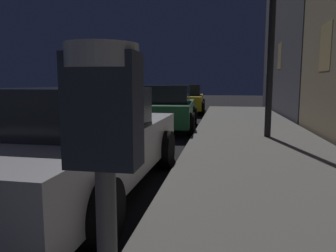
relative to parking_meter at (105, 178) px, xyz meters
The scene contains 4 objects.
parking_meter is the anchor object (origin of this frame).
car_silver 3.60m from the parking_meter, 117.02° to the left, with size 2.11×4.63×1.43m.
car_green 9.53m from the parking_meter, 99.77° to the left, with size 2.29×4.15×1.43m.
car_yellow_cab 15.52m from the parking_meter, 95.98° to the left, with size 2.14×4.49×1.43m.
Camera 1 is at (4.77, -0.83, 1.49)m, focal length 33.70 mm.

